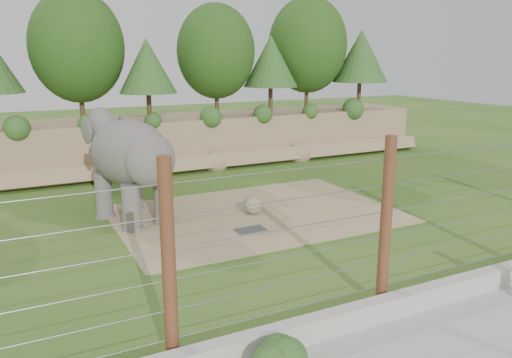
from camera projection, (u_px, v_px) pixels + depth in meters
name	position (u px, v px, depth m)	size (l,w,h in m)	color
ground	(285.00, 243.00, 15.52)	(90.00, 90.00, 0.00)	#2F621A
back_embankment	(174.00, 89.00, 25.84)	(30.00, 5.52, 8.77)	#A08361
dirt_patch	(256.00, 214.00, 18.34)	(10.00, 7.00, 0.02)	tan
drain_grate	(250.00, 230.00, 16.57)	(1.00, 0.60, 0.03)	#262628
elephant	(131.00, 168.00, 17.28)	(1.97, 4.59, 3.72)	#5D5854
stone_ball	(253.00, 205.00, 18.22)	(0.68, 0.68, 0.68)	gray
retaining_wall	(396.00, 305.00, 11.12)	(26.00, 0.35, 0.50)	#AEABA2
barrier_fence	(386.00, 224.00, 11.13)	(20.26, 0.26, 4.00)	brown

